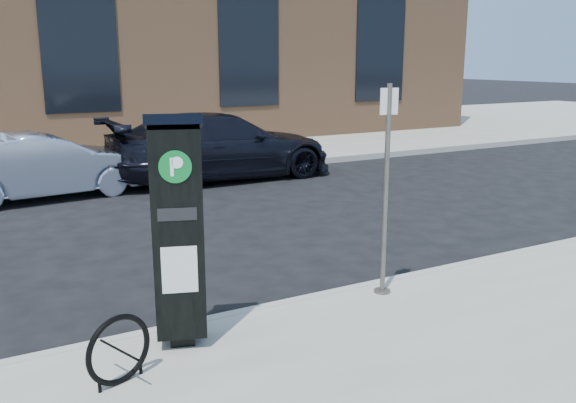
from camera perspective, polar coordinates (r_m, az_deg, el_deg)
ground at (r=6.82m, az=2.19°, el=-9.93°), size 120.00×120.00×0.00m
sidewalk_far at (r=19.80m, az=-19.37°, el=4.89°), size 60.00×12.00×0.15m
curb_near at (r=6.77m, az=2.29°, el=-9.41°), size 60.00×0.12×0.16m
curb_far at (r=14.01m, az=-15.06°, el=2.03°), size 60.00×0.12×0.16m
building at (r=22.63m, az=-21.57°, el=16.03°), size 28.00×10.05×8.25m
parking_kiosk at (r=5.42m, az=-10.26°, el=-2.55°), size 0.59×0.56×2.10m
sign_pole at (r=6.59m, az=9.13°, el=0.83°), size 0.20×0.18×2.28m
bike_rack at (r=5.13m, az=-15.54°, el=-13.26°), size 0.56×0.24×0.58m
car_silver at (r=12.82m, az=-21.85°, el=3.11°), size 4.03×1.77×1.29m
car_dark at (r=13.95m, az=-6.33°, el=5.19°), size 5.22×2.17×1.51m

